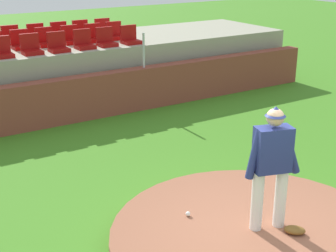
% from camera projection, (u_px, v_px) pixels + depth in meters
% --- Properties ---
extents(ground_plane, '(60.00, 60.00, 0.00)m').
position_uv_depth(ground_plane, '(254.00, 248.00, 7.12)').
color(ground_plane, '#3E7F1F').
extents(pitchers_mound, '(4.20, 4.20, 0.27)m').
position_uv_depth(pitchers_mound, '(255.00, 240.00, 7.07)').
color(pitchers_mound, '#965B41').
rests_on(pitchers_mound, ground_plane).
extents(pitcher, '(0.83, 0.41, 1.84)m').
position_uv_depth(pitcher, '(272.00, 160.00, 6.79)').
color(pitcher, white).
rests_on(pitcher, pitchers_mound).
extents(baseball, '(0.07, 0.07, 0.07)m').
position_uv_depth(baseball, '(188.00, 214.00, 7.43)').
color(baseball, white).
rests_on(baseball, pitchers_mound).
extents(fielding_glove, '(0.35, 0.36, 0.11)m').
position_uv_depth(fielding_glove, '(295.00, 230.00, 6.96)').
color(fielding_glove, brown).
rests_on(fielding_glove, pitchers_mound).
extents(brick_barrier, '(15.21, 0.40, 1.13)m').
position_uv_depth(brick_barrier, '(75.00, 99.00, 12.28)').
color(brick_barrier, brown).
rests_on(brick_barrier, ground_plane).
extents(fence_post_right, '(0.06, 0.06, 0.93)m').
position_uv_depth(fence_post_right, '(144.00, 50.00, 12.94)').
color(fence_post_right, silver).
rests_on(fence_post_right, brick_barrier).
extents(bleacher_platform, '(15.07, 3.24, 1.62)m').
position_uv_depth(bleacher_platform, '(47.00, 73.00, 13.83)').
color(bleacher_platform, '#9B9983').
rests_on(bleacher_platform, ground_plane).
extents(stadium_chair_1, '(0.48, 0.44, 0.50)m').
position_uv_depth(stadium_chair_1, '(2.00, 51.00, 11.93)').
color(stadium_chair_1, '#9A0D0C').
rests_on(stadium_chair_1, bleacher_platform).
extents(stadium_chair_2, '(0.48, 0.44, 0.50)m').
position_uv_depth(stadium_chair_2, '(31.00, 48.00, 12.31)').
color(stadium_chair_2, '#9A0D0C').
rests_on(stadium_chair_2, bleacher_platform).
extents(stadium_chair_3, '(0.48, 0.44, 0.50)m').
position_uv_depth(stadium_chair_3, '(58.00, 45.00, 12.61)').
color(stadium_chair_3, '#9A0D0C').
rests_on(stadium_chair_3, bleacher_platform).
extents(stadium_chair_4, '(0.48, 0.44, 0.50)m').
position_uv_depth(stadium_chair_4, '(84.00, 43.00, 13.00)').
color(stadium_chair_4, '#9A0D0C').
rests_on(stadium_chair_4, bleacher_platform).
extents(stadium_chair_5, '(0.48, 0.44, 0.50)m').
position_uv_depth(stadium_chair_5, '(106.00, 40.00, 13.34)').
color(stadium_chair_5, '#9A0D0C').
rests_on(stadium_chair_5, bleacher_platform).
extents(stadium_chair_6, '(0.48, 0.44, 0.50)m').
position_uv_depth(stadium_chair_6, '(130.00, 38.00, 13.69)').
color(stadium_chair_6, '#9A0D0C').
rests_on(stadium_chair_6, bleacher_platform).
extents(stadium_chair_9, '(0.48, 0.44, 0.50)m').
position_uv_depth(stadium_chair_9, '(21.00, 43.00, 12.96)').
color(stadium_chair_9, '#9A0D0C').
rests_on(stadium_chair_9, bleacher_platform).
extents(stadium_chair_10, '(0.48, 0.44, 0.50)m').
position_uv_depth(stadium_chair_10, '(45.00, 40.00, 13.32)').
color(stadium_chair_10, '#9A0D0C').
rests_on(stadium_chair_10, bleacher_platform).
extents(stadium_chair_11, '(0.48, 0.44, 0.50)m').
position_uv_depth(stadium_chair_11, '(71.00, 38.00, 13.69)').
color(stadium_chair_11, '#9A0D0C').
rests_on(stadium_chair_11, bleacher_platform).
extents(stadium_chair_12, '(0.48, 0.44, 0.50)m').
position_uv_depth(stadium_chair_12, '(94.00, 36.00, 14.00)').
color(stadium_chair_12, '#9A0D0C').
rests_on(stadium_chair_12, bleacher_platform).
extents(stadium_chair_13, '(0.48, 0.44, 0.50)m').
position_uv_depth(stadium_chair_13, '(115.00, 34.00, 14.38)').
color(stadium_chair_13, '#9A0D0C').
rests_on(stadium_chair_13, bleacher_platform).
extents(stadium_chair_16, '(0.48, 0.44, 0.50)m').
position_uv_depth(stadium_chair_16, '(11.00, 38.00, 13.67)').
color(stadium_chair_16, '#9A0D0C').
rests_on(stadium_chair_16, bleacher_platform).
extents(stadium_chair_17, '(0.48, 0.44, 0.50)m').
position_uv_depth(stadium_chair_17, '(37.00, 36.00, 13.99)').
color(stadium_chair_17, '#9A0D0C').
rests_on(stadium_chair_17, bleacher_platform).
extents(stadium_chair_18, '(0.48, 0.44, 0.50)m').
position_uv_depth(stadium_chair_18, '(60.00, 34.00, 14.34)').
color(stadium_chair_18, '#9A0D0C').
rests_on(stadium_chair_18, bleacher_platform).
extents(stadium_chair_19, '(0.48, 0.44, 0.50)m').
position_uv_depth(stadium_chair_19, '(82.00, 32.00, 14.70)').
color(stadium_chair_19, '#9A0D0C').
rests_on(stadium_chair_19, bleacher_platform).
extents(stadium_chair_20, '(0.48, 0.44, 0.50)m').
position_uv_depth(stadium_chair_20, '(104.00, 30.00, 15.05)').
color(stadium_chair_20, '#9A0D0C').
rests_on(stadium_chair_20, bleacher_platform).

